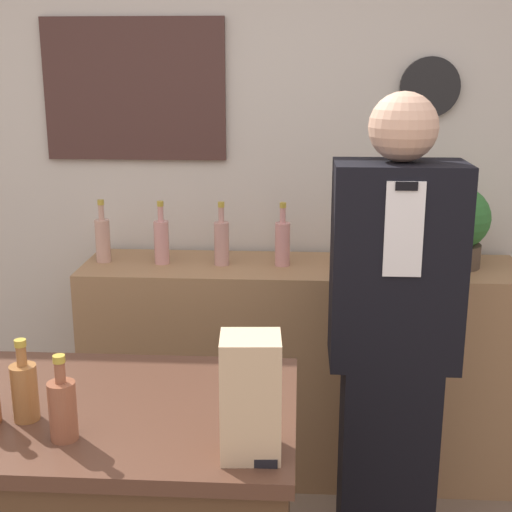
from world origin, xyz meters
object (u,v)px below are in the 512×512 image
Objects in this scene: potted_plant at (458,225)px; paper_bag at (251,397)px; shopkeeper at (392,345)px; tape_dispenser at (260,453)px.

paper_bag is (-0.78, -1.52, -0.08)m from potted_plant.
potted_plant is at bearing 62.76° from paper_bag.
shopkeeper reaches higher than paper_bag.
shopkeeper is 5.03× the size of potted_plant.
potted_plant is (0.34, 0.64, 0.29)m from shopkeeper.
shopkeeper is at bearing -118.09° from potted_plant.
shopkeeper is 1.00m from tape_dispenser.
tape_dispenser is at bearing -51.89° from paper_bag.
paper_bag is at bearing -116.61° from shopkeeper.
paper_bag is 0.13m from tape_dispenser.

